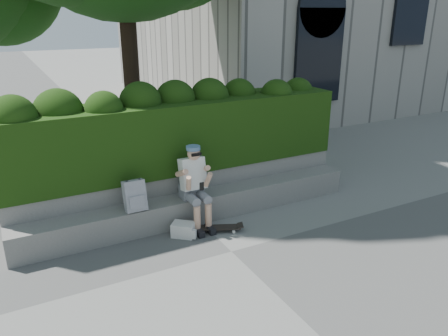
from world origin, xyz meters
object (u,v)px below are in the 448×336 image
person (194,183)px  skateboard (217,228)px  backpack_ground (183,230)px  backpack_plaid (135,196)px

person → skateboard: person is taller
skateboard → backpack_ground: backpack_ground is taller
skateboard → backpack_plaid: 1.43m
backpack_plaid → backpack_ground: 0.94m
backpack_plaid → backpack_ground: bearing=-30.4°
person → backpack_ground: (-0.33, -0.28, -0.64)m
person → skateboard: (0.21, -0.40, -0.69)m
backpack_ground → backpack_plaid: bearing=-169.3°
backpack_ground → skateboard: bearing=28.1°
person → backpack_plaid: bearing=175.2°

